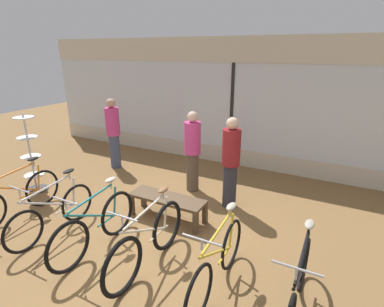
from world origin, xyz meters
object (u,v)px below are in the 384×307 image
(display_bench, at_px, (167,201))
(customer_near_rack, at_px, (231,161))
(accessory_rack, at_px, (31,160))
(bicycle_right, at_px, (218,263))
(bicycle_far_right, at_px, (298,289))
(customer_by_window, at_px, (193,150))
(bicycle_left, at_px, (53,213))
(bicycle_center_left, at_px, (96,226))
(bicycle_far_left, at_px, (17,197))
(customer_mid_floor, at_px, (113,132))
(bicycle_center_right, at_px, (148,242))

(display_bench, xyz_separation_m, customer_near_rack, (0.81, 0.95, 0.58))
(accessory_rack, bearing_deg, bicycle_right, -9.94)
(bicycle_far_right, height_order, customer_by_window, customer_by_window)
(bicycle_left, relative_size, bicycle_center_left, 0.97)
(bicycle_far_left, bearing_deg, accessory_rack, 130.40)
(customer_by_window, bearing_deg, customer_near_rack, -17.29)
(bicycle_far_right, height_order, customer_mid_floor, customer_mid_floor)
(bicycle_left, distance_m, customer_by_window, 2.85)
(display_bench, xyz_separation_m, customer_by_window, (-0.15, 1.25, 0.56))
(bicycle_center_left, bearing_deg, customer_near_rack, 59.61)
(bicycle_center_right, distance_m, display_bench, 1.28)
(bicycle_center_right, distance_m, customer_mid_floor, 4.06)
(bicycle_far_right, xyz_separation_m, display_bench, (-2.40, 1.10, -0.03))
(accessory_rack, bearing_deg, bicycle_center_right, -13.53)
(display_bench, distance_m, customer_by_window, 1.38)
(accessory_rack, distance_m, customer_near_rack, 4.18)
(bicycle_center_left, relative_size, accessory_rack, 1.01)
(display_bench, distance_m, customer_mid_floor, 3.00)
(display_bench, bearing_deg, bicycle_far_left, -153.47)
(bicycle_right, bearing_deg, bicycle_left, -177.82)
(bicycle_far_left, height_order, customer_near_rack, customer_near_rack)
(bicycle_far_left, xyz_separation_m, display_bench, (2.41, 1.20, -0.04))
(bicycle_far_left, bearing_deg, bicycle_center_left, -1.11)
(bicycle_center_right, bearing_deg, display_bench, 110.25)
(bicycle_left, xyz_separation_m, accessory_rack, (-1.75, 0.92, 0.32))
(accessory_rack, bearing_deg, bicycle_far_left, -49.60)
(bicycle_right, relative_size, customer_near_rack, 0.97)
(bicycle_left, relative_size, accessory_rack, 0.99)
(customer_by_window, bearing_deg, customer_mid_floor, 173.62)
(customer_near_rack, distance_m, customer_mid_floor, 3.39)
(bicycle_left, height_order, display_bench, bicycle_left)
(bicycle_center_right, distance_m, customer_near_rack, 2.24)
(bicycle_left, height_order, bicycle_far_right, bicycle_far_right)
(bicycle_far_left, distance_m, display_bench, 2.70)
(display_bench, bearing_deg, customer_mid_floor, 149.00)
(display_bench, height_order, customer_by_window, customer_by_window)
(bicycle_right, height_order, customer_by_window, customer_by_window)
(bicycle_left, relative_size, bicycle_right, 0.98)
(customer_by_window, distance_m, customer_mid_floor, 2.40)
(bicycle_left, bearing_deg, customer_by_window, 63.28)
(accessory_rack, bearing_deg, customer_by_window, 27.75)
(bicycle_left, relative_size, customer_near_rack, 0.95)
(bicycle_left, distance_m, bicycle_center_right, 1.85)
(bicycle_right, bearing_deg, customer_mid_floor, 146.27)
(accessory_rack, distance_m, customer_mid_floor, 1.97)
(display_bench, relative_size, customer_mid_floor, 0.79)
(bicycle_right, xyz_separation_m, bicycle_far_right, (0.95, 0.04, -0.01))
(bicycle_left, bearing_deg, accessory_rack, 152.38)
(bicycle_right, bearing_deg, accessory_rack, 170.06)
(bicycle_far_left, relative_size, bicycle_right, 1.04)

